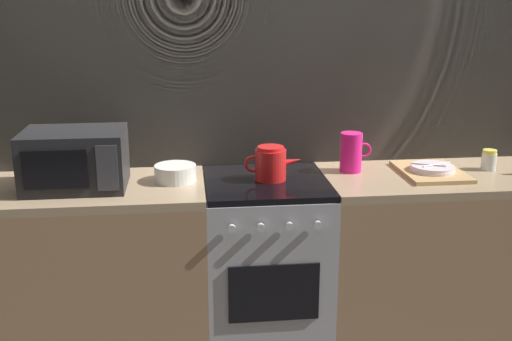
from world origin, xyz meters
TOP-DOWN VIEW (x-y plane):
  - back_wall at (0.00, 0.32)m, footprint 3.60×0.05m
  - counter_left at (-0.90, 0.00)m, footprint 1.20×0.60m
  - stove_unit at (-0.00, -0.00)m, footprint 0.60×0.63m
  - counter_right at (0.90, 0.00)m, footprint 1.20×0.60m
  - microwave at (-0.89, -0.02)m, footprint 0.46×0.35m
  - kettle at (0.02, 0.01)m, footprint 0.28×0.15m
  - mixing_bowl at (-0.44, 0.03)m, footprint 0.20×0.20m
  - pitcher at (0.45, 0.10)m, footprint 0.16×0.11m
  - dish_pile at (0.84, 0.01)m, footprint 0.30×0.40m
  - spice_jar at (1.16, 0.06)m, footprint 0.08×0.08m

SIDE VIEW (x-z plane):
  - stove_unit at x=0.00m, z-range 0.00..0.90m
  - counter_left at x=-0.90m, z-range 0.00..0.90m
  - counter_right at x=0.90m, z-range 0.00..0.90m
  - dish_pile at x=0.84m, z-range 0.89..0.95m
  - mixing_bowl at x=-0.44m, z-range 0.90..0.98m
  - spice_jar at x=1.16m, z-range 0.90..1.00m
  - kettle at x=0.02m, z-range 0.90..1.06m
  - pitcher at x=0.45m, z-range 0.90..1.10m
  - microwave at x=-0.89m, z-range 0.90..1.17m
  - back_wall at x=0.00m, z-range 0.00..2.40m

